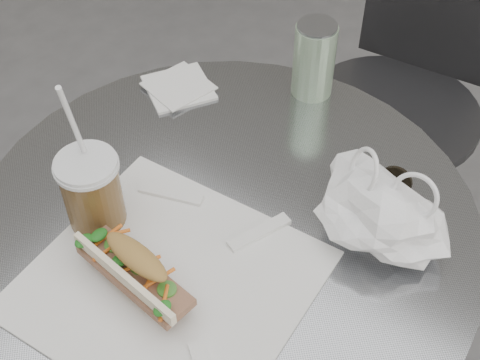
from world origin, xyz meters
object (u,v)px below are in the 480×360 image
Objects in this scene: sunglasses at (376,175)px; drink_can at (314,59)px; cafe_table at (227,316)px; banh_mi at (136,271)px; chair_far at (389,143)px; iced_coffee at (92,191)px.

drink_can is at bearing 141.08° from sunglasses.
sunglasses is at bearing 53.42° from cafe_table.
banh_mi is 2.00× the size of sunglasses.
chair_far is 3.37× the size of banh_mi.
iced_coffee reaches higher than banh_mi.
iced_coffee is 1.91× the size of drink_can.
iced_coffee is at bearing -139.22° from sunglasses.
banh_mi is 1.66× the size of drink_can.
banh_mi is at bearing -119.98° from sunglasses.
drink_can is (0.09, 0.44, 0.00)m from iced_coffee.
chair_far is 0.59m from drink_can.
cafe_table is 0.39m from iced_coffee.
chair_far is 0.93m from iced_coffee.
chair_far reaches higher than cafe_table.
banh_mi reaches higher than chair_far.
sunglasses is (0.29, 0.31, -0.04)m from iced_coffee.
banh_mi is 0.14m from iced_coffee.
iced_coffee is at bearing -101.50° from drink_can.
drink_can reaches higher than chair_far.
banh_mi is at bearing -22.09° from iced_coffee.
iced_coffee is at bearing 74.30° from chair_far.
iced_coffee reaches higher than sunglasses.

